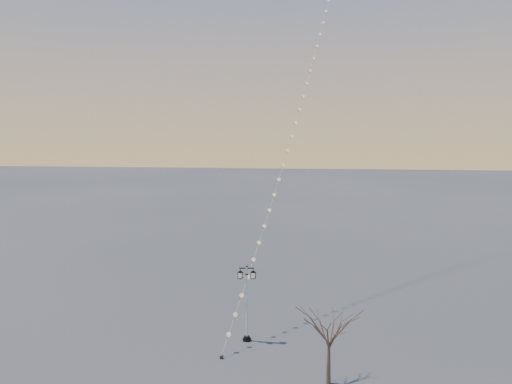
# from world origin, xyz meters

# --- Properties ---
(ground) EXTENTS (300.00, 300.00, 0.00)m
(ground) POSITION_xyz_m (0.00, 0.00, 0.00)
(ground) COLOR #404141
(ground) RESTS_ON ground
(street_lamp) EXTENTS (1.11, 0.49, 4.40)m
(street_lamp) POSITION_xyz_m (0.45, 3.53, 2.44)
(street_lamp) COLOR black
(street_lamp) RESTS_ON ground
(bare_tree) EXTENTS (2.24, 2.24, 3.72)m
(bare_tree) POSITION_xyz_m (5.04, -1.08, 2.58)
(bare_tree) COLOR brown
(bare_tree) RESTS_ON ground
(kite_train) EXTENTS (8.37, 30.27, 35.76)m
(kite_train) POSITION_xyz_m (3.37, 15.81, 17.76)
(kite_train) COLOR #341F1D
(kite_train) RESTS_ON ground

